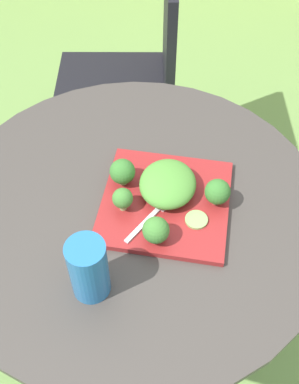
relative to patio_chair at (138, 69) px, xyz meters
name	(u,v)px	position (x,y,z in m)	size (l,w,h in m)	color
ground_plane	(139,340)	(0.14, -0.78, -0.53)	(12.00, 12.00, 0.00)	#70994C
patio_table	(136,270)	(0.14, -0.78, -0.06)	(0.85, 0.85, 0.76)	#423D38
patio_chair	(138,69)	(0.00, 0.00, 0.00)	(0.51, 0.51, 0.90)	black
salad_plate	(165,202)	(0.21, -0.78, 0.24)	(0.27, 0.27, 0.01)	maroon
drinking_glass	(89,271)	(0.10, -1.00, 0.29)	(0.07, 0.07, 0.14)	#236BA8
fork	(154,213)	(0.19, -0.82, 0.25)	(0.09, 0.14, 0.00)	silver
lettuce_mound	(168,184)	(0.21, -0.75, 0.27)	(0.12, 0.14, 0.05)	#519338
broccoli_floret_0	(122,172)	(0.11, -0.74, 0.28)	(0.06, 0.06, 0.06)	#99B770
broccoli_floret_1	(123,199)	(0.13, -0.81, 0.28)	(0.04, 0.04, 0.06)	#99B770
broccoli_floret_2	(156,230)	(0.21, -0.88, 0.28)	(0.05, 0.05, 0.06)	#99B770
broccoli_floret_3	(218,192)	(0.32, -0.76, 0.28)	(0.06, 0.06, 0.06)	#99B770
cucumber_slice_0	(196,220)	(0.28, -0.82, 0.25)	(0.05, 0.05, 0.01)	#8EB766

